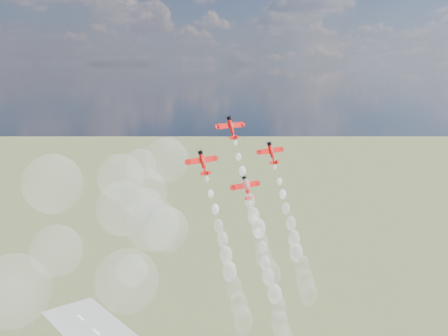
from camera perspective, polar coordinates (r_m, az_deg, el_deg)
plane_lead at (r=168.98m, az=0.80°, el=4.44°), size 10.67×5.01×7.22m
plane_left at (r=158.70m, az=-2.33°, el=0.63°), size 10.67×5.01×7.22m
plane_right at (r=176.70m, az=5.19°, el=1.68°), size 10.67×5.01×7.22m
plane_slot at (r=166.28m, az=2.48°, el=-2.12°), size 10.67×5.01×7.22m
smoke_trail_lead at (r=165.96m, az=4.17°, el=-8.48°), size 5.77×20.20×42.55m
smoke_trail_left at (r=157.90m, az=1.20°, el=-13.11°), size 5.18×20.26×42.19m
smoke_trail_right at (r=176.35m, az=8.44°, el=-10.64°), size 5.28×19.35×42.48m
smoke_trail_slot at (r=167.95m, az=5.82°, el=-15.10°), size 5.64×19.75×42.58m
drifted_smoke_cloud at (r=171.89m, az=-12.36°, el=-6.79°), size 71.57×37.09×56.38m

